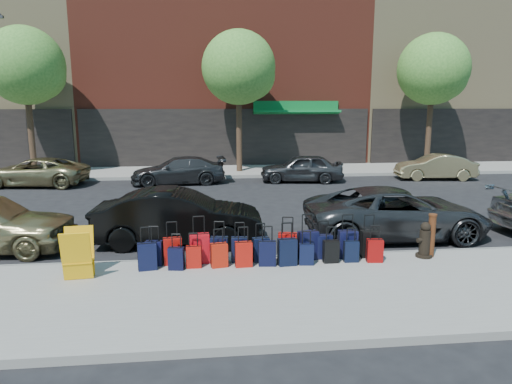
{
  "coord_description": "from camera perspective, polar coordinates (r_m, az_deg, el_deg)",
  "views": [
    {
      "loc": [
        -1.23,
        -14.66,
        3.67
      ],
      "look_at": [
        0.2,
        -1.5,
        1.11
      ],
      "focal_mm": 32.0,
      "sensor_mm": 36.0,
      "label": 1
    }
  ],
  "objects": [
    {
      "name": "suitcase_front_10",
      "position": [
        11.03,
        14.0,
        -6.28
      ],
      "size": [
        0.43,
        0.25,
        1.01
      ],
      "rotation": [
        0.0,
        0.0,
        0.04
      ],
      "color": "black",
      "rests_on": "sidewalk_near"
    },
    {
      "name": "bollard",
      "position": [
        11.41,
        21.09,
        -5.02
      ],
      "size": [
        0.19,
        0.19,
        1.02
      ],
      "color": "#38190C",
      "rests_on": "sidewalk_near"
    },
    {
      "name": "suitcase_front_9",
      "position": [
        10.86,
        11.39,
        -6.41
      ],
      "size": [
        0.44,
        0.25,
        1.03
      ],
      "rotation": [
        0.0,
        0.0,
        -0.05
      ],
      "color": "black",
      "rests_on": "sidewalk_near"
    },
    {
      "name": "suitcase_back_3",
      "position": [
        10.11,
        -4.64,
        -7.87
      ],
      "size": [
        0.39,
        0.27,
        0.85
      ],
      "rotation": [
        0.0,
        0.0,
        0.19
      ],
      "color": "#AF1B0B",
      "rests_on": "sidewalk_near"
    },
    {
      "name": "tree_left",
      "position": [
        25.72,
        -26.6,
        13.7
      ],
      "size": [
        3.8,
        3.8,
        7.27
      ],
      "color": "black",
      "rests_on": "sidewalk_far"
    },
    {
      "name": "suitcase_front_7",
      "position": [
        10.6,
        6.52,
        -6.63
      ],
      "size": [
        0.48,
        0.33,
        1.06
      ],
      "rotation": [
        0.0,
        0.0,
        0.21
      ],
      "color": "black",
      "rests_on": "sidewalk_near"
    },
    {
      "name": "building_right",
      "position": [
        37.3,
        22.59,
        18.32
      ],
      "size": [
        15.0,
        12.12,
        18.0
      ],
      "color": "#9D8A60",
      "rests_on": "ground"
    },
    {
      "name": "curb_far",
      "position": [
        22.96,
        -3.06,
        1.91
      ],
      "size": [
        60.0,
        0.08,
        0.15
      ],
      "primitive_type": "cube",
      "color": "gray",
      "rests_on": "ground"
    },
    {
      "name": "car_far_1",
      "position": [
        21.55,
        -9.69,
        2.66
      ],
      "size": [
        4.46,
        2.1,
        1.26
      ],
      "primitive_type": "imported",
      "rotation": [
        0.0,
        0.0,
        -1.49
      ],
      "color": "#313134",
      "rests_on": "ground"
    },
    {
      "name": "car_near_1",
      "position": [
        12.24,
        -9.63,
        -3.13
      ],
      "size": [
        4.5,
        1.8,
        1.46
      ],
      "primitive_type": "imported",
      "rotation": [
        0.0,
        0.0,
        1.51
      ],
      "color": "black",
      "rests_on": "ground"
    },
    {
      "name": "suitcase_back_10",
      "position": [
        10.73,
        14.62,
        -7.1
      ],
      "size": [
        0.37,
        0.24,
        0.84
      ],
      "rotation": [
        0.0,
        0.0,
        -0.11
      ],
      "color": "maroon",
      "rests_on": "sidewalk_near"
    },
    {
      "name": "display_rack",
      "position": [
        10.06,
        -21.36,
        -7.26
      ],
      "size": [
        0.63,
        0.69,
        1.03
      ],
      "rotation": [
        0.0,
        0.0,
        0.1
      ],
      "color": "#F1AA0D",
      "rests_on": "sidewalk_near"
    },
    {
      "name": "suitcase_front_1",
      "position": [
        10.4,
        -10.37,
        -7.26
      ],
      "size": [
        0.43,
        0.27,
        0.97
      ],
      "rotation": [
        0.0,
        0.0,
        0.13
      ],
      "color": "#9F0F0A",
      "rests_on": "sidewalk_near"
    },
    {
      "name": "suitcase_back_2",
      "position": [
        10.14,
        -7.79,
        -8.03
      ],
      "size": [
        0.33,
        0.19,
        0.77
      ],
      "rotation": [
        0.0,
        0.0,
        0.02
      ],
      "color": "#A7120A",
      "rests_on": "sidewalk_near"
    },
    {
      "name": "sidewalk_far",
      "position": [
        24.95,
        -3.32,
        2.63
      ],
      "size": [
        60.0,
        4.0,
        0.15
      ],
      "primitive_type": "cube",
      "color": "gray",
      "rests_on": "ground"
    },
    {
      "name": "car_far_3",
      "position": [
        24.18,
        21.51,
        2.93
      ],
      "size": [
        3.91,
        1.74,
        1.25
      ],
      "primitive_type": "imported",
      "rotation": [
        0.0,
        0.0,
        -1.68
      ],
      "color": "tan",
      "rests_on": "ground"
    },
    {
      "name": "ground",
      "position": [
        15.16,
        -1.37,
        -3.07
      ],
      "size": [
        120.0,
        120.0,
        0.0
      ],
      "primitive_type": "plane",
      "color": "black",
      "rests_on": "ground"
    },
    {
      "name": "suitcase_front_6",
      "position": [
        10.54,
        3.95,
        -6.79
      ],
      "size": [
        0.45,
        0.3,
        1.0
      ],
      "rotation": [
        0.0,
        0.0,
        -0.19
      ],
      "color": "#AB0D0B",
      "rests_on": "sidewalk_near"
    },
    {
      "name": "suitcase_front_2",
      "position": [
        10.39,
        -7.09,
        -7.0
      ],
      "size": [
        0.46,
        0.27,
        1.07
      ],
      "rotation": [
        0.0,
        0.0,
        0.07
      ],
      "color": "#B20B14",
      "rests_on": "sidewalk_near"
    },
    {
      "name": "suitcase_front_0",
      "position": [
        10.42,
        -12.63,
        -7.46
      ],
      "size": [
        0.39,
        0.24,
        0.88
      ],
      "rotation": [
        0.0,
        0.0,
        -0.11
      ],
      "color": "black",
      "rests_on": "sidewalk_near"
    },
    {
      "name": "tree_right",
      "position": [
        27.2,
        21.53,
        13.87
      ],
      "size": [
        3.8,
        3.8,
        7.27
      ],
      "color": "black",
      "rests_on": "sidewalk_far"
    },
    {
      "name": "car_far_0",
      "position": [
        22.99,
        -25.9,
        2.26
      ],
      "size": [
        4.83,
        2.68,
        1.28
      ],
      "primitive_type": "imported",
      "rotation": [
        0.0,
        0.0,
        -1.7
      ],
      "color": "#928459",
      "rests_on": "ground"
    },
    {
      "name": "suitcase_front_8",
      "position": [
        10.72,
        8.49,
        -6.77
      ],
      "size": [
        0.37,
        0.21,
        0.9
      ],
      "rotation": [
        0.0,
        0.0,
        -0.01
      ],
      "color": "black",
      "rests_on": "sidewalk_near"
    },
    {
      "name": "car_near_2",
      "position": [
        13.26,
        17.12,
        -2.5
      ],
      "size": [
        5.1,
        2.44,
        1.4
      ],
      "primitive_type": "imported",
      "rotation": [
        0.0,
        0.0,
        1.55
      ],
      "color": "#363639",
      "rests_on": "ground"
    },
    {
      "name": "suitcase_back_0",
      "position": [
        10.19,
        -13.44,
        -7.84
      ],
      "size": [
        0.43,
        0.29,
        0.94
      ],
      "rotation": [
        0.0,
        0.0,
        0.16
      ],
      "color": "black",
      "rests_on": "sidewalk_near"
    },
    {
      "name": "fire_hydrant",
      "position": [
        11.37,
        20.34,
        -5.76
      ],
      "size": [
        0.43,
        0.38,
        0.84
      ],
      "rotation": [
        0.0,
        0.0,
        0.26
      ],
      "color": "black",
      "rests_on": "sidewalk_near"
    },
    {
      "name": "building_center",
      "position": [
        33.28,
        -4.28,
        21.84
      ],
      "size": [
        17.0,
        12.85,
        20.0
      ],
      "color": "maroon",
      "rests_on": "ground"
    },
    {
      "name": "sidewalk_near",
      "position": [
        9.0,
        2.22,
        -12.6
      ],
      "size": [
        60.0,
        4.0,
        0.15
      ],
      "primitive_type": "cube",
      "color": "gray",
      "rests_on": "ground"
    },
    {
      "name": "tree_center",
      "position": [
        24.3,
        -1.83,
        15.04
      ],
      "size": [
        3.8,
        3.8,
        7.27
      ],
      "color": "black",
      "rests_on": "sidewalk_far"
    },
    {
      "name": "suitcase_back_5",
      "position": [
        10.17,
        1.42,
        -7.66
      ],
      "size": [
        0.39,
        0.25,
        0.89
      ],
      "rotation": [
        0.0,
        0.0,
        -0.1
      ],
      "color": "black",
      "rests_on": "sidewalk_near"
    },
    {
      "name": "suitcase_front_4",
      "position": [
        10.41,
        -2.04,
        -7.18
      ],
      "size": [
        0.39,
        0.23,
        0.91
      ],
      "rotation": [
        0.0,
        0.0,
        -0.07
      ],
      "color": "black",
      "rests_on": "sidewalk_near"
    },
    {
      "name": "suitcase_back_1",
      "position": [
        10.08,
        -9.94,
        -8.18
      ],
      "size": [
        0.36,
        0.24,
        0.79
      ],
      "rotation": [
        0.0,
        0.0,
        -0.16
      ],
      "color": "black",
      "rests_on": "sidewalk_near"
    },
    {
      "name": "car_far_2",
      "position": [
        21.91,
        5.72,
        3.0
      ],
      "size": [
        4.08,
        2.07,
        1.33
      ],
      "primitive_type": "imported",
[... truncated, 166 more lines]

